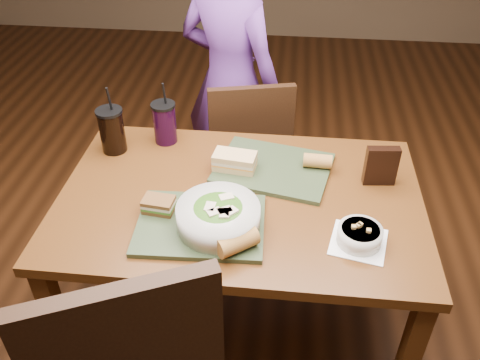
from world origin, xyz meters
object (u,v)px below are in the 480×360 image
Objects in this scene: sandwich_far at (235,161)px; baguette_near at (237,242)px; tray_near at (201,225)px; salad_bowl at (218,215)px; chip_bag at (381,166)px; cup_cola at (112,130)px; diner at (230,83)px; soup_bowl at (360,235)px; chair_far at (253,152)px; dining_table at (240,215)px; tray_far at (273,168)px; cup_berry at (165,122)px; baguette_far at (318,161)px; sandwich_near at (159,205)px.

sandwich_far is 1.28× the size of baguette_near.
baguette_near reaches higher than tray_near.
chip_bag is (0.55, 0.32, 0.01)m from salad_bowl.
cup_cola is (-0.42, 0.42, 0.08)m from tray_near.
soup_bowl is (0.55, -1.10, 0.04)m from diner.
chair_far is at bearing 82.97° from tray_near.
dining_table is 1.45× the size of chair_far.
chip_bag reaches higher than sandwich_far.
sandwich_far is (0.02, 0.33, -0.01)m from salad_bowl.
soup_bowl is at bearing -51.39° from tray_far.
cup_cola is at bearing 154.84° from soup_bowl.
tray_far is 0.47m from baguette_near.
chair_far is 0.81m from chip_bag.
tray_far is at bearing -6.50° from cup_cola.
soup_bowl is at bearing 140.41° from diner.
cup_berry is at bearing 161.31° from chip_bag.
baguette_far is at bearing 61.75° from baguette_near.
sandwich_near is 0.62m from baguette_far.
cup_berry is at bearing 160.32° from tray_far.
sandwich_far is 0.31m from baguette_far.
tray_far is at bearing 65.61° from salad_bowl.
dining_table is at bearing -76.08° from sandwich_far.
dining_table is 7.74× the size of sandwich_far.
tray_far is 1.48× the size of cup_cola.
chip_bag reaches higher than baguette_far.
chair_far is at bearing 38.68° from cup_cola.
diner reaches higher than tray_near.
chip_bag is at bearing 153.89° from diner.
dining_table is 0.47m from soup_bowl.
sandwich_near is at bearing 107.37° from diner.
cup_berry is at bearing 120.56° from baguette_near.
chip_bag is (0.51, -0.53, 0.33)m from chair_far.
chip_bag is at bearing 41.23° from baguette_near.
cup_berry is at bearing 144.67° from soup_bowl.
sandwich_near is 0.47m from cup_berry.
soup_bowl is 1.56× the size of baguette_near.
diner is 5.59× the size of cup_berry.
tray_near is 0.52m from soup_bowl.
tray_near is (-0.11, -0.18, 0.10)m from dining_table.
baguette_near is at bearing -144.14° from chip_bag.
soup_bowl is at bearing -71.52° from baguette_far.
baguette_near reaches higher than soup_bowl.
sandwich_far is 0.59× the size of cup_cola.
chip_bag is at bearing 29.97° from salad_bowl.
baguette_near reaches higher than baguette_far.
soup_bowl is 0.39m from baguette_near.
diner reaches higher than dining_table.
soup_bowl is 0.35m from chip_bag.
baguette_far is at bearing 144.36° from diner.
sandwich_near reaches higher than dining_table.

